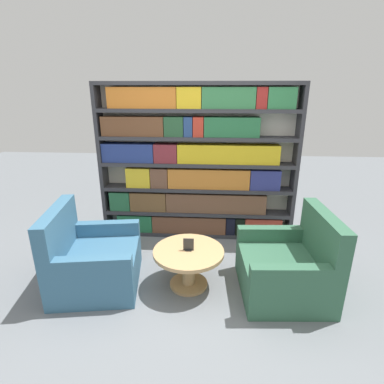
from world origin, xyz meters
name	(u,v)px	position (x,y,z in m)	size (l,w,h in m)	color
ground_plane	(190,289)	(0.00, 0.00, 0.00)	(14.00, 14.00, 0.00)	slate
bookshelf	(195,165)	(-0.03, 1.34, 1.08)	(2.75, 0.30, 2.18)	silver
armchair_left	(92,261)	(-1.09, 0.03, 0.29)	(1.01, 1.05, 0.92)	#386684
armchair_right	(288,268)	(1.04, 0.04, 0.29)	(0.93, 0.98, 0.92)	#336047
coffee_table	(189,260)	(-0.03, 0.07, 0.32)	(0.77, 0.77, 0.44)	tan
table_sign	(189,245)	(-0.03, 0.07, 0.50)	(0.11, 0.06, 0.14)	black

